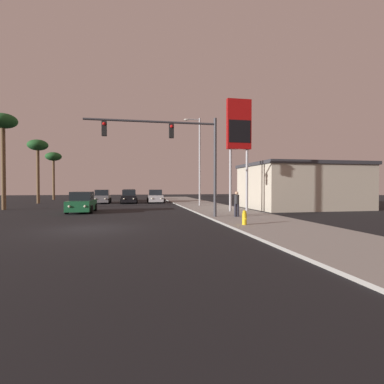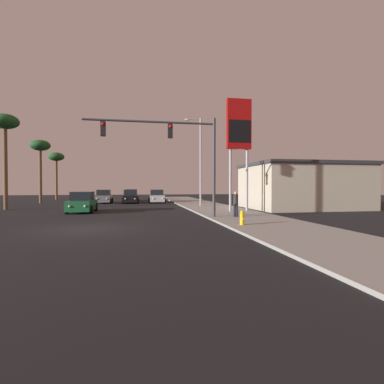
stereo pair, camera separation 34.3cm
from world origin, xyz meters
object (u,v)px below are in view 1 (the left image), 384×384
(pedestrian_on_sidewalk, at_px, (237,203))
(palm_tree_far, at_px, (53,159))
(palm_tree_near, at_px, (3,126))
(car_grey, at_px, (102,197))
(gas_station_sign, at_px, (239,131))
(car_green, at_px, (82,203))
(car_tan, at_px, (129,196))
(fire_hydrant, at_px, (244,218))
(street_lamp, at_px, (198,157))
(traffic_light_mast, at_px, (178,145))
(palm_tree_mid, at_px, (38,148))
(car_black, at_px, (129,197))
(car_silver, at_px, (155,197))

(pedestrian_on_sidewalk, bearing_deg, palm_tree_far, 121.31)
(palm_tree_far, bearing_deg, palm_tree_near, -88.11)
(car_grey, bearing_deg, gas_station_sign, 127.27)
(car_green, xyz_separation_m, car_tan, (3.58, 18.66, 0.00))
(car_grey, distance_m, fire_hydrant, 25.84)
(car_tan, height_order, pedestrian_on_sidewalk, pedestrian_on_sidewalk)
(street_lamp, relative_size, fire_hydrant, 11.84)
(traffic_light_mast, bearing_deg, car_green, 136.96)
(palm_tree_far, bearing_deg, traffic_light_mast, -63.95)
(pedestrian_on_sidewalk, relative_size, palm_tree_mid, 0.21)
(palm_tree_far, bearing_deg, car_green, -71.66)
(car_grey, relative_size, car_tan, 1.00)
(car_black, bearing_deg, gas_station_sign, 120.32)
(car_green, relative_size, traffic_light_mast, 0.52)
(car_green, height_order, gas_station_sign, gas_station_sign)
(car_grey, distance_m, palm_tree_far, 14.75)
(palm_tree_near, bearing_deg, pedestrian_on_sidewalk, -30.97)
(traffic_light_mast, height_order, palm_tree_near, palm_tree_near)
(car_tan, xyz_separation_m, palm_tree_near, (-10.89, -14.61, 6.74))
(car_silver, xyz_separation_m, palm_tree_far, (-14.88, 11.10, 5.61))
(traffic_light_mast, bearing_deg, gas_station_sign, 35.03)
(gas_station_sign, distance_m, palm_tree_mid, 25.89)
(car_silver, distance_m, street_lamp, 10.20)
(car_green, height_order, pedestrian_on_sidewalk, pedestrian_on_sidewalk)
(car_silver, bearing_deg, car_green, 63.55)
(car_silver, bearing_deg, fire_hydrant, 98.58)
(street_lamp, xyz_separation_m, gas_station_sign, (1.75, -7.18, 1.50))
(car_silver, distance_m, palm_tree_far, 19.39)
(palm_tree_mid, bearing_deg, palm_tree_near, -89.92)
(car_grey, relative_size, palm_tree_mid, 0.55)
(car_silver, xyz_separation_m, pedestrian_on_sidewalk, (3.90, -19.78, 0.27))
(car_green, distance_m, street_lamp, 12.44)
(gas_station_sign, xyz_separation_m, fire_hydrant, (-2.68, -8.20, -6.13))
(fire_hydrant, height_order, palm_tree_mid, palm_tree_mid)
(car_green, bearing_deg, car_black, -104.75)
(car_green, relative_size, gas_station_sign, 0.48)
(car_black, bearing_deg, car_green, 74.17)
(palm_tree_mid, bearing_deg, fire_hydrant, -55.44)
(palm_tree_mid, relative_size, palm_tree_near, 0.90)
(gas_station_sign, relative_size, palm_tree_near, 1.04)
(car_black, distance_m, fire_hydrant, 24.25)
(car_silver, bearing_deg, palm_tree_far, -35.08)
(car_tan, distance_m, palm_tree_near, 19.43)
(palm_tree_near, bearing_deg, car_grey, 50.23)
(fire_hydrant, relative_size, palm_tree_mid, 0.10)
(car_silver, height_order, fire_hydrant, car_silver)
(street_lamp, xyz_separation_m, palm_tree_far, (-18.70, 19.49, 1.25))
(pedestrian_on_sidewalk, height_order, palm_tree_mid, palm_tree_mid)
(fire_hydrant, bearing_deg, car_tan, 101.93)
(fire_hydrant, height_order, pedestrian_on_sidewalk, pedestrian_on_sidewalk)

